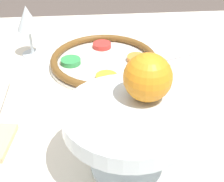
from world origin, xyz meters
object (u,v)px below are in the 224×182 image
object	(u,v)px
fruit_stand	(126,122)
orange_fruit	(148,77)
seder_plate	(104,61)
wine_glass	(27,20)

from	to	relation	value
fruit_stand	orange_fruit	distance (m)	0.08
seder_plate	orange_fruit	distance (m)	0.38
seder_plate	wine_glass	distance (m)	0.24
wine_glass	orange_fruit	bearing A→B (deg)	30.90
wine_glass	orange_fruit	distance (m)	0.50
seder_plate	orange_fruit	xyz separation A→B (m)	(0.35, 0.05, 0.16)
orange_fruit	wine_glass	bearing A→B (deg)	-149.10
seder_plate	wine_glass	size ratio (longest dim) A/B	2.00
wine_glass	orange_fruit	size ratio (longest dim) A/B	1.85
fruit_stand	orange_fruit	world-z (taller)	orange_fruit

